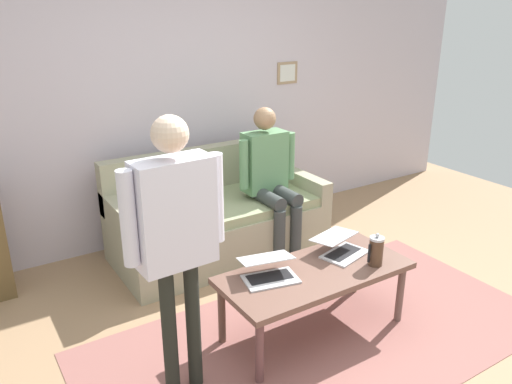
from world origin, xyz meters
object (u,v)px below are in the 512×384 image
at_px(laptop_left, 269,272).
at_px(laptop_center, 341,248).
at_px(french_press, 376,251).
at_px(couch, 217,220).
at_px(coffee_table, 315,277).
at_px(person_standing, 175,226).
at_px(person_seated, 270,173).

bearing_deg(laptop_left, laptop_center, -179.18).
xyz_separation_m(laptop_center, french_press, (-0.08, 0.24, 0.06)).
bearing_deg(laptop_center, couch, -78.03).
bearing_deg(coffee_table, person_standing, 2.31).
distance_m(coffee_table, person_standing, 1.14).
relative_size(laptop_center, french_press, 1.70).
relative_size(laptop_left, person_seated, 0.30).
height_order(french_press, person_seated, person_seated).
distance_m(coffee_table, person_seated, 1.28).
xyz_separation_m(coffee_table, french_press, (-0.38, 0.15, 0.15)).
relative_size(couch, person_standing, 1.12).
xyz_separation_m(person_standing, person_seated, (-1.39, -1.20, -0.30)).
height_order(coffee_table, laptop_center, laptop_center).
bearing_deg(laptop_center, person_seated, -96.75).
height_order(couch, laptop_left, couch).
bearing_deg(person_seated, laptop_center, 83.25).
height_order(laptop_left, french_press, french_press).
relative_size(couch, french_press, 7.90).
bearing_deg(person_standing, french_press, 175.18).
height_order(couch, person_seated, person_seated).
bearing_deg(person_seated, person_standing, 40.85).
bearing_deg(person_standing, laptop_center, -174.15).
bearing_deg(person_seated, coffee_table, 70.10).
xyz_separation_m(laptop_left, laptop_center, (-0.60, -0.01, 0.00)).
xyz_separation_m(laptop_left, person_seated, (-0.73, -1.08, 0.22)).
xyz_separation_m(coffee_table, person_standing, (0.97, 0.04, 0.61)).
bearing_deg(french_press, couch, -76.85).
bearing_deg(french_press, coffee_table, -21.94).
xyz_separation_m(couch, laptop_left, (0.33, 1.31, 0.20)).
height_order(laptop_center, french_press, french_press).
distance_m(couch, laptop_center, 1.34).
bearing_deg(laptop_center, laptop_left, 0.82).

